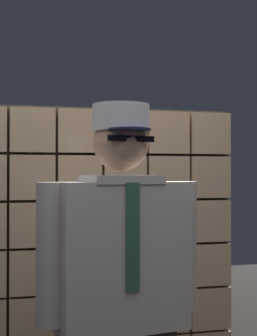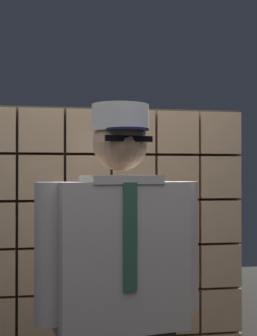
{
  "view_description": "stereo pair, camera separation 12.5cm",
  "coord_description": "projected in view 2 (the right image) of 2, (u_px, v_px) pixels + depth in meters",
  "views": [
    {
      "loc": [
        -0.4,
        -1.69,
        1.5
      ],
      "look_at": [
        0.09,
        0.39,
        1.53
      ],
      "focal_mm": 53.81,
      "sensor_mm": 36.0,
      "label": 1
    },
    {
      "loc": [
        -0.27,
        -1.72,
        1.5
      ],
      "look_at": [
        0.09,
        0.39,
        1.53
      ],
      "focal_mm": 53.81,
      "sensor_mm": 36.0,
      "label": 2
    }
  ],
  "objects": [
    {
      "name": "glass_block_wall",
      "position": [
        87.0,
        269.0,
        2.97
      ],
      "size": [
        1.92,
        0.1,
        1.92
      ],
      "color": "#E0B78C",
      "rests_on": "ground"
    },
    {
      "name": "standing_person",
      "position": [
        120.0,
        311.0,
        2.08
      ],
      "size": [
        0.72,
        0.35,
        1.79
      ],
      "rotation": [
        0.0,
        0.0,
        0.17
      ],
      "color": "#382D23",
      "rests_on": "ground"
    }
  ]
}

